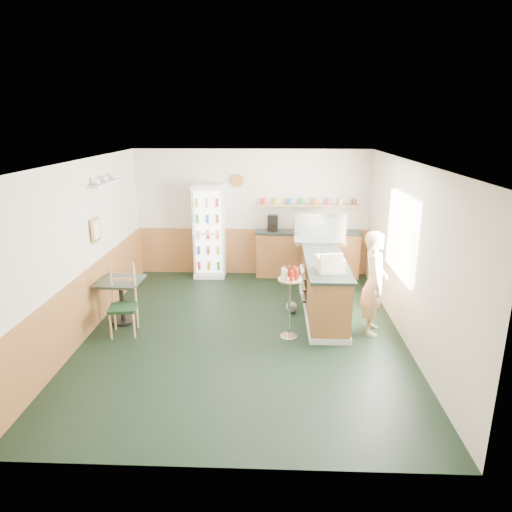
{
  "coord_description": "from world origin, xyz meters",
  "views": [
    {
      "loc": [
        0.46,
        -6.67,
        3.28
      ],
      "look_at": [
        0.18,
        0.6,
        1.1
      ],
      "focal_mm": 32.0,
      "sensor_mm": 36.0,
      "label": 1
    }
  ],
  "objects_px": {
    "shopkeeper": "(374,283)",
    "cafe_table": "(121,293)",
    "drinks_fridge": "(209,231)",
    "cafe_chair": "(124,297)",
    "display_case": "(320,229)",
    "condiment_stand": "(290,292)",
    "cash_register": "(330,264)"
  },
  "relations": [
    {
      "from": "drinks_fridge",
      "to": "condiment_stand",
      "type": "relative_size",
      "value": 1.76
    },
    {
      "from": "drinks_fridge",
      "to": "display_case",
      "type": "xyz_separation_m",
      "value": [
        2.25,
        -0.9,
        0.29
      ]
    },
    {
      "from": "display_case",
      "to": "cash_register",
      "type": "distance_m",
      "value": 1.71
    },
    {
      "from": "display_case",
      "to": "drinks_fridge",
      "type": "bearing_deg",
      "value": 158.26
    },
    {
      "from": "drinks_fridge",
      "to": "cafe_chair",
      "type": "xyz_separation_m",
      "value": [
        -0.99,
        -2.78,
        -0.41
      ]
    },
    {
      "from": "display_case",
      "to": "cafe_chair",
      "type": "distance_m",
      "value": 3.81
    },
    {
      "from": "cafe_chair",
      "to": "condiment_stand",
      "type": "bearing_deg",
      "value": -11.04
    },
    {
      "from": "drinks_fridge",
      "to": "shopkeeper",
      "type": "bearing_deg",
      "value": -41.91
    },
    {
      "from": "cash_register",
      "to": "display_case",
      "type": "bearing_deg",
      "value": 80.49
    },
    {
      "from": "shopkeeper",
      "to": "condiment_stand",
      "type": "xyz_separation_m",
      "value": [
        -1.33,
        -0.24,
        -0.07
      ]
    },
    {
      "from": "drinks_fridge",
      "to": "shopkeeper",
      "type": "relative_size",
      "value": 1.2
    },
    {
      "from": "drinks_fridge",
      "to": "cafe_table",
      "type": "xyz_separation_m",
      "value": [
        -1.15,
        -2.45,
        -0.47
      ]
    },
    {
      "from": "drinks_fridge",
      "to": "display_case",
      "type": "bearing_deg",
      "value": -21.74
    },
    {
      "from": "drinks_fridge",
      "to": "shopkeeper",
      "type": "xyz_separation_m",
      "value": [
        2.95,
        -2.65,
        -0.16
      ]
    },
    {
      "from": "cash_register",
      "to": "condiment_stand",
      "type": "xyz_separation_m",
      "value": [
        -0.63,
        -0.29,
        -0.36
      ]
    },
    {
      "from": "drinks_fridge",
      "to": "cafe_table",
      "type": "bearing_deg",
      "value": -115.13
    },
    {
      "from": "cash_register",
      "to": "cafe_chair",
      "type": "relative_size",
      "value": 0.37
    },
    {
      "from": "cafe_chair",
      "to": "cash_register",
      "type": "bearing_deg",
      "value": -5.45
    },
    {
      "from": "shopkeeper",
      "to": "cafe_chair",
      "type": "bearing_deg",
      "value": 100.96
    },
    {
      "from": "shopkeeper",
      "to": "condiment_stand",
      "type": "relative_size",
      "value": 1.47
    },
    {
      "from": "drinks_fridge",
      "to": "condiment_stand",
      "type": "distance_m",
      "value": 3.33
    },
    {
      "from": "shopkeeper",
      "to": "condiment_stand",
      "type": "distance_m",
      "value": 1.35
    },
    {
      "from": "shopkeeper",
      "to": "cafe_table",
      "type": "distance_m",
      "value": 4.12
    },
    {
      "from": "drinks_fridge",
      "to": "cafe_table",
      "type": "height_order",
      "value": "drinks_fridge"
    },
    {
      "from": "shopkeeper",
      "to": "cafe_table",
      "type": "relative_size",
      "value": 2.22
    },
    {
      "from": "condiment_stand",
      "to": "shopkeeper",
      "type": "bearing_deg",
      "value": 10.37
    },
    {
      "from": "display_case",
      "to": "shopkeeper",
      "type": "distance_m",
      "value": 1.94
    },
    {
      "from": "condiment_stand",
      "to": "cafe_table",
      "type": "xyz_separation_m",
      "value": [
        -2.77,
        0.45,
        -0.23
      ]
    },
    {
      "from": "condiment_stand",
      "to": "cafe_table",
      "type": "bearing_deg",
      "value": 170.85
    },
    {
      "from": "drinks_fridge",
      "to": "display_case",
      "type": "relative_size",
      "value": 2.05
    },
    {
      "from": "condiment_stand",
      "to": "cafe_chair",
      "type": "xyz_separation_m",
      "value": [
        -2.61,
        0.11,
        -0.18
      ]
    },
    {
      "from": "drinks_fridge",
      "to": "cafe_chair",
      "type": "relative_size",
      "value": 1.79
    }
  ]
}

